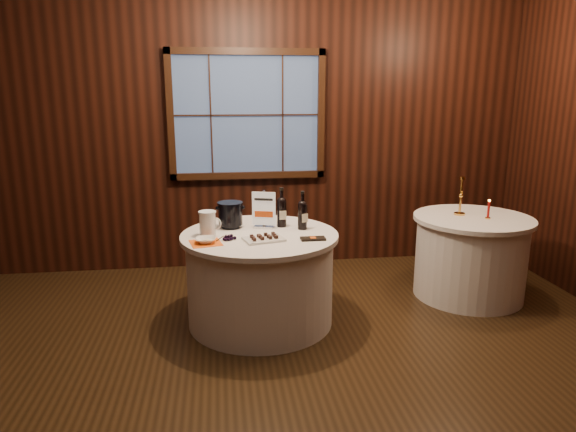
{
  "coord_description": "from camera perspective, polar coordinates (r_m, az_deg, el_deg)",
  "views": [
    {
      "loc": [
        -0.31,
        -3.01,
        1.9
      ],
      "look_at": [
        0.22,
        0.9,
        0.93
      ],
      "focal_mm": 32.0,
      "sensor_mm": 36.0,
      "label": 1
    }
  ],
  "objects": [
    {
      "name": "ground",
      "position": [
        3.57,
        -1.63,
        -18.38
      ],
      "size": [
        6.0,
        6.0,
        0.0
      ],
      "primitive_type": "plane",
      "color": "black",
      "rests_on": "ground"
    },
    {
      "name": "back_wall",
      "position": [
        5.51,
        -4.57,
        10.04
      ],
      "size": [
        6.0,
        0.1,
        3.0
      ],
      "color": "black",
      "rests_on": "ground"
    },
    {
      "name": "main_table",
      "position": [
        4.29,
        -3.11,
        -6.87
      ],
      "size": [
        1.28,
        1.28,
        0.77
      ],
      "color": "silver",
      "rests_on": "ground"
    },
    {
      "name": "side_table",
      "position": [
        5.12,
        19.57,
        -4.23
      ],
      "size": [
        1.08,
        1.08,
        0.77
      ],
      "color": "silver",
      "rests_on": "ground"
    },
    {
      "name": "sign_stand",
      "position": [
        4.31,
        -2.66,
        0.08
      ],
      "size": [
        0.19,
        0.14,
        0.32
      ],
      "rotation": [
        0.0,
        0.0,
        -0.3
      ],
      "color": "silver",
      "rests_on": "main_table"
    },
    {
      "name": "port_bottle_left",
      "position": [
        4.35,
        -0.72,
        0.69
      ],
      "size": [
        0.08,
        0.09,
        0.34
      ],
      "rotation": [
        0.0,
        0.0,
        0.16
      ],
      "color": "black",
      "rests_on": "main_table"
    },
    {
      "name": "port_bottle_right",
      "position": [
        4.27,
        1.61,
        0.36
      ],
      "size": [
        0.08,
        0.09,
        0.32
      ],
      "rotation": [
        0.0,
        0.0,
        0.42
      ],
      "color": "black",
      "rests_on": "main_table"
    },
    {
      "name": "ice_bucket",
      "position": [
        4.35,
        -6.42,
        0.2
      ],
      "size": [
        0.22,
        0.22,
        0.22
      ],
      "color": "black",
      "rests_on": "main_table"
    },
    {
      "name": "chocolate_plate",
      "position": [
        3.98,
        -2.7,
        -2.48
      ],
      "size": [
        0.34,
        0.27,
        0.04
      ],
      "rotation": [
        0.0,
        0.0,
        0.25
      ],
      "color": "silver",
      "rests_on": "main_table"
    },
    {
      "name": "chocolate_box",
      "position": [
        4.0,
        2.79,
        -2.53
      ],
      "size": [
        0.19,
        0.1,
        0.02
      ],
      "primitive_type": "cube",
      "rotation": [
        0.0,
        0.0,
        -0.0
      ],
      "color": "black",
      "rests_on": "main_table"
    },
    {
      "name": "grape_bunch",
      "position": [
        4.0,
        -6.54,
        -2.44
      ],
      "size": [
        0.17,
        0.09,
        0.04
      ],
      "rotation": [
        0.0,
        0.0,
        0.25
      ],
      "color": "black",
      "rests_on": "main_table"
    },
    {
      "name": "glass_pitcher",
      "position": [
        4.13,
        -8.9,
        -0.81
      ],
      "size": [
        0.18,
        0.14,
        0.2
      ],
      "rotation": [
        0.0,
        0.0,
        -0.32
      ],
      "color": "white",
      "rests_on": "main_table"
    },
    {
      "name": "orange_napkin",
      "position": [
        3.96,
        -9.13,
        -2.97
      ],
      "size": [
        0.27,
        0.27,
        0.0
      ],
      "primitive_type": "cube",
      "rotation": [
        0.0,
        0.0,
        0.21
      ],
      "color": "#E55913",
      "rests_on": "main_table"
    },
    {
      "name": "cracker_bowl",
      "position": [
        3.95,
        -9.14,
        -2.68
      ],
      "size": [
        0.16,
        0.16,
        0.04
      ],
      "primitive_type": "imported",
      "rotation": [
        0.0,
        0.0,
        -0.03
      ],
      "color": "silver",
      "rests_on": "orange_napkin"
    },
    {
      "name": "brass_candlestick",
      "position": [
        5.03,
        18.61,
        1.58
      ],
      "size": [
        0.1,
        0.1,
        0.36
      ],
      "color": "gold",
      "rests_on": "side_table"
    },
    {
      "name": "red_candle",
      "position": [
        4.97,
        21.38,
        0.52
      ],
      "size": [
        0.05,
        0.05,
        0.18
      ],
      "color": "gold",
      "rests_on": "side_table"
    }
  ]
}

